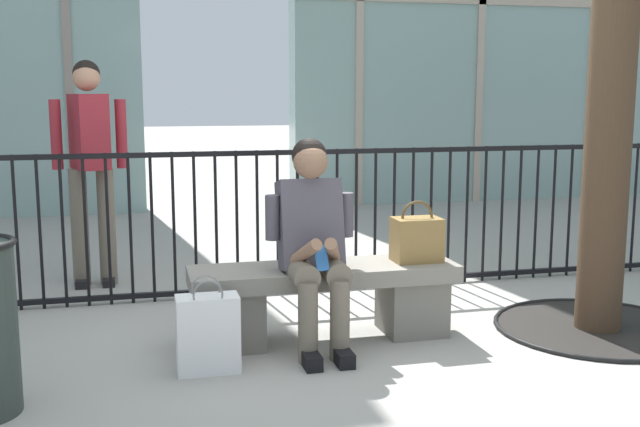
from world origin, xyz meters
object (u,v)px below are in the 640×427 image
stone_bench (324,295)px  seated_person_with_phone (313,237)px  handbag_on_bench (417,239)px  bystander_at_railing (90,155)px  shopping_bag (208,333)px

stone_bench → seated_person_with_phone: (-0.10, -0.13, 0.38)m
seated_person_with_phone → handbag_on_bench: size_ratio=3.24×
stone_bench → handbag_on_bench: (0.58, -0.01, 0.32)m
handbag_on_bench → bystander_at_railing: 2.64m
stone_bench → seated_person_with_phone: size_ratio=1.32×
stone_bench → bystander_at_railing: (-1.40, 1.70, 0.73)m
seated_person_with_phone → handbag_on_bench: seated_person_with_phone is taller
stone_bench → shopping_bag: (-0.73, -0.38, -0.06)m
shopping_bag → handbag_on_bench: bearing=15.9°
bystander_at_railing → seated_person_with_phone: bearing=-54.5°
handbag_on_bench → bystander_at_railing: bearing=139.2°
seated_person_with_phone → shopping_bag: 0.81m
seated_person_with_phone → bystander_at_railing: bearing=125.5°
stone_bench → bystander_at_railing: 2.32m
seated_person_with_phone → bystander_at_railing: 2.27m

